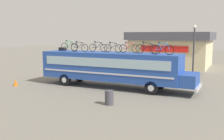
{
  "coord_description": "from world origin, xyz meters",
  "views": [
    {
      "loc": [
        9.28,
        -18.51,
        4.3
      ],
      "look_at": [
        0.26,
        0.0,
        1.43
      ],
      "focal_mm": 41.17,
      "sensor_mm": 36.0,
      "label": 1
    }
  ],
  "objects_px": {
    "trash_bin": "(109,98)",
    "rooftop_bicycle_4": "(113,48)",
    "rooftop_bicycle_3": "(98,47)",
    "street_lamp": "(194,51)",
    "rooftop_bicycle_5": "(129,48)",
    "rooftop_bicycle_6": "(147,49)",
    "bus": "(112,67)",
    "traffic_cone": "(16,82)",
    "rooftop_bicycle_1": "(69,46)",
    "rooftop_bicycle_2": "(79,47)",
    "rooftop_bicycle_7": "(163,49)",
    "luggage_bag_1": "(62,49)"
  },
  "relations": [
    {
      "from": "bus",
      "to": "rooftop_bicycle_2",
      "type": "distance_m",
      "value": 3.28
    },
    {
      "from": "rooftop_bicycle_2",
      "to": "trash_bin",
      "type": "distance_m",
      "value": 7.34
    },
    {
      "from": "rooftop_bicycle_6",
      "to": "rooftop_bicycle_7",
      "type": "height_order",
      "value": "rooftop_bicycle_6"
    },
    {
      "from": "rooftop_bicycle_5",
      "to": "rooftop_bicycle_7",
      "type": "relative_size",
      "value": 1.03
    },
    {
      "from": "rooftop_bicycle_4",
      "to": "street_lamp",
      "type": "xyz_separation_m",
      "value": [
        5.8,
        3.81,
        -0.29
      ]
    },
    {
      "from": "rooftop_bicycle_2",
      "to": "rooftop_bicycle_4",
      "type": "bearing_deg",
      "value": 12.07
    },
    {
      "from": "bus",
      "to": "rooftop_bicycle_7",
      "type": "xyz_separation_m",
      "value": [
        4.25,
        -0.37,
        1.52
      ]
    },
    {
      "from": "rooftop_bicycle_5",
      "to": "rooftop_bicycle_2",
      "type": "bearing_deg",
      "value": -170.94
    },
    {
      "from": "rooftop_bicycle_2",
      "to": "trash_bin",
      "type": "relative_size",
      "value": 1.89
    },
    {
      "from": "luggage_bag_1",
      "to": "trash_bin",
      "type": "distance_m",
      "value": 9.14
    },
    {
      "from": "rooftop_bicycle_3",
      "to": "rooftop_bicycle_7",
      "type": "relative_size",
      "value": 1.03
    },
    {
      "from": "bus",
      "to": "traffic_cone",
      "type": "xyz_separation_m",
      "value": [
        -7.52,
        -3.02,
        -1.42
      ]
    },
    {
      "from": "bus",
      "to": "rooftop_bicycle_2",
      "type": "xyz_separation_m",
      "value": [
        -2.9,
        -0.27,
        1.51
      ]
    },
    {
      "from": "rooftop_bicycle_4",
      "to": "trash_bin",
      "type": "relative_size",
      "value": 1.82
    },
    {
      "from": "trash_bin",
      "to": "rooftop_bicycle_6",
      "type": "bearing_deg",
      "value": 81.79
    },
    {
      "from": "rooftop_bicycle_1",
      "to": "rooftop_bicycle_2",
      "type": "bearing_deg",
      "value": -22.39
    },
    {
      "from": "rooftop_bicycle_1",
      "to": "rooftop_bicycle_7",
      "type": "bearing_deg",
      "value": -4.64
    },
    {
      "from": "luggage_bag_1",
      "to": "rooftop_bicycle_6",
      "type": "height_order",
      "value": "rooftop_bicycle_6"
    },
    {
      "from": "rooftop_bicycle_1",
      "to": "rooftop_bicycle_7",
      "type": "height_order",
      "value": "rooftop_bicycle_1"
    },
    {
      "from": "rooftop_bicycle_1",
      "to": "rooftop_bicycle_6",
      "type": "height_order",
      "value": "rooftop_bicycle_1"
    },
    {
      "from": "bus",
      "to": "rooftop_bicycle_4",
      "type": "xyz_separation_m",
      "value": [
        -0.06,
        0.34,
        1.5
      ]
    },
    {
      "from": "rooftop_bicycle_1",
      "to": "trash_bin",
      "type": "relative_size",
      "value": 1.98
    },
    {
      "from": "rooftop_bicycle_4",
      "to": "rooftop_bicycle_2",
      "type": "bearing_deg",
      "value": -167.93
    },
    {
      "from": "rooftop_bicycle_4",
      "to": "rooftop_bicycle_5",
      "type": "bearing_deg",
      "value": 2.83
    },
    {
      "from": "bus",
      "to": "rooftop_bicycle_6",
      "type": "distance_m",
      "value": 3.26
    },
    {
      "from": "bus",
      "to": "trash_bin",
      "type": "distance_m",
      "value": 5.41
    },
    {
      "from": "rooftop_bicycle_3",
      "to": "rooftop_bicycle_6",
      "type": "distance_m",
      "value": 4.34
    },
    {
      "from": "luggage_bag_1",
      "to": "rooftop_bicycle_5",
      "type": "relative_size",
      "value": 0.32
    },
    {
      "from": "rooftop_bicycle_1",
      "to": "trash_bin",
      "type": "xyz_separation_m",
      "value": [
        6.52,
        -5.12,
        -2.79
      ]
    },
    {
      "from": "rooftop_bicycle_3",
      "to": "rooftop_bicycle_1",
      "type": "bearing_deg",
      "value": -179.55
    },
    {
      "from": "trash_bin",
      "to": "rooftop_bicycle_1",
      "type": "bearing_deg",
      "value": 141.85
    },
    {
      "from": "rooftop_bicycle_5",
      "to": "trash_bin",
      "type": "height_order",
      "value": "rooftop_bicycle_5"
    },
    {
      "from": "rooftop_bicycle_6",
      "to": "traffic_cone",
      "type": "height_order",
      "value": "rooftop_bicycle_6"
    },
    {
      "from": "street_lamp",
      "to": "rooftop_bicycle_1",
      "type": "bearing_deg",
      "value": -159.26
    },
    {
      "from": "rooftop_bicycle_1",
      "to": "rooftop_bicycle_7",
      "type": "xyz_separation_m",
      "value": [
        8.59,
        -0.7,
        -0.01
      ]
    },
    {
      "from": "bus",
      "to": "rooftop_bicycle_6",
      "type": "height_order",
      "value": "rooftop_bicycle_6"
    },
    {
      "from": "bus",
      "to": "traffic_cone",
      "type": "height_order",
      "value": "bus"
    },
    {
      "from": "luggage_bag_1",
      "to": "trash_bin",
      "type": "height_order",
      "value": "luggage_bag_1"
    },
    {
      "from": "rooftop_bicycle_6",
      "to": "trash_bin",
      "type": "relative_size",
      "value": 1.99
    },
    {
      "from": "rooftop_bicycle_2",
      "to": "rooftop_bicycle_6",
      "type": "xyz_separation_m",
      "value": [
        5.79,
        0.42,
        0.01
      ]
    },
    {
      "from": "trash_bin",
      "to": "traffic_cone",
      "type": "relative_size",
      "value": 1.52
    },
    {
      "from": "rooftop_bicycle_1",
      "to": "rooftop_bicycle_3",
      "type": "bearing_deg",
      "value": 0.45
    },
    {
      "from": "rooftop_bicycle_6",
      "to": "rooftop_bicycle_5",
      "type": "bearing_deg",
      "value": 170.53
    },
    {
      "from": "street_lamp",
      "to": "bus",
      "type": "bearing_deg",
      "value": -144.17
    },
    {
      "from": "trash_bin",
      "to": "rooftop_bicycle_4",
      "type": "bearing_deg",
      "value": 113.5
    },
    {
      "from": "rooftop_bicycle_3",
      "to": "street_lamp",
      "type": "distance_m",
      "value": 8.14
    },
    {
      "from": "rooftop_bicycle_6",
      "to": "rooftop_bicycle_7",
      "type": "distance_m",
      "value": 1.46
    },
    {
      "from": "bus",
      "to": "street_lamp",
      "type": "relative_size",
      "value": 2.54
    },
    {
      "from": "bus",
      "to": "luggage_bag_1",
      "type": "xyz_separation_m",
      "value": [
        -5.03,
        0.22,
        1.28
      ]
    },
    {
      "from": "rooftop_bicycle_2",
      "to": "rooftop_bicycle_6",
      "type": "relative_size",
      "value": 0.95
    }
  ]
}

